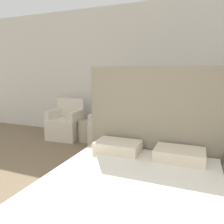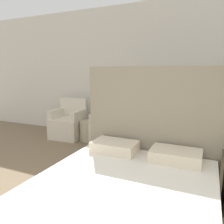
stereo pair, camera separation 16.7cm
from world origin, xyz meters
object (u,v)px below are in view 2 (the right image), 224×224
(armchair_near_window_right, at_px, (110,130))
(side_table, at_px, (89,131))
(bed, at_px, (123,194))
(armchair_near_window_left, at_px, (68,125))

(armchair_near_window_right, bearing_deg, side_table, 176.32)
(bed, xyz_separation_m, armchair_near_window_left, (-2.17, 2.10, 0.02))
(bed, bearing_deg, armchair_near_window_left, 135.88)
(armchair_near_window_left, relative_size, armchair_near_window_right, 1.00)
(bed, xyz_separation_m, side_table, (-1.64, 2.12, -0.05))
(bed, height_order, side_table, bed)
(side_table, bearing_deg, armchair_near_window_left, -178.07)
(armchair_near_window_left, height_order, armchair_near_window_right, same)
(bed, relative_size, armchair_near_window_right, 2.49)
(bed, relative_size, side_table, 5.05)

